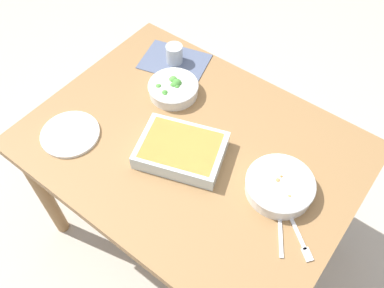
% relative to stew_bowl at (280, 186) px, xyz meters
% --- Properties ---
extents(ground_plane, '(6.00, 6.00, 0.00)m').
position_rel_stew_bowl_xyz_m(ground_plane, '(-0.35, -0.02, -0.77)').
color(ground_plane, '#B2A899').
extents(dining_table, '(1.20, 0.90, 0.74)m').
position_rel_stew_bowl_xyz_m(dining_table, '(-0.35, -0.02, -0.12)').
color(dining_table, olive).
rests_on(dining_table, ground_plane).
extents(placemat, '(0.32, 0.27, 0.00)m').
position_rel_stew_bowl_xyz_m(placemat, '(-0.68, 0.29, -0.03)').
color(placemat, '#4C5670').
rests_on(placemat, dining_table).
extents(stew_bowl, '(0.23, 0.23, 0.06)m').
position_rel_stew_bowl_xyz_m(stew_bowl, '(0.00, 0.00, 0.00)').
color(stew_bowl, silver).
rests_on(stew_bowl, dining_table).
extents(broccoli_bowl, '(0.20, 0.20, 0.07)m').
position_rel_stew_bowl_xyz_m(broccoli_bowl, '(-0.57, 0.14, -0.00)').
color(broccoli_bowl, silver).
rests_on(broccoli_bowl, dining_table).
extents(baking_dish, '(0.36, 0.31, 0.06)m').
position_rel_stew_bowl_xyz_m(baking_dish, '(-0.35, -0.08, 0.00)').
color(baking_dish, silver).
rests_on(baking_dish, dining_table).
extents(drink_cup, '(0.07, 0.07, 0.08)m').
position_rel_stew_bowl_xyz_m(drink_cup, '(-0.68, 0.29, 0.01)').
color(drink_cup, '#B2BCC6').
rests_on(drink_cup, dining_table).
extents(side_plate, '(0.22, 0.22, 0.01)m').
position_rel_stew_bowl_xyz_m(side_plate, '(-0.74, -0.26, -0.03)').
color(side_plate, white).
rests_on(side_plate, dining_table).
extents(spoon_by_stew, '(0.11, 0.16, 0.01)m').
position_rel_stew_bowl_xyz_m(spoon_by_stew, '(0.07, -0.11, -0.03)').
color(spoon_by_stew, silver).
rests_on(spoon_by_stew, dining_table).
extents(fork_on_table, '(0.15, 0.12, 0.01)m').
position_rel_stew_bowl_xyz_m(fork_on_table, '(0.14, -0.11, -0.03)').
color(fork_on_table, silver).
rests_on(fork_on_table, dining_table).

